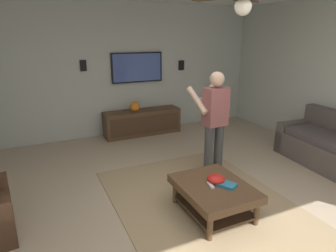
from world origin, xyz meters
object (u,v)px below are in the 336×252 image
object	(u,v)px
media_console	(142,122)
wall_speaker_right	(83,66)
tv	(137,67)
couch	(336,149)
bowl	(216,179)
vase_round	(135,107)
coffee_table	(214,192)
person_standing	(214,118)
book	(227,185)
remote_white	(211,185)
wall_speaker_left	(181,65)

from	to	relation	value
media_console	wall_speaker_right	bearing A→B (deg)	-102.50
media_console	tv	bearing A→B (deg)	-180.00
tv	couch	bearing A→B (deg)	35.63
tv	bowl	bearing A→B (deg)	-3.78
vase_round	tv	bearing A→B (deg)	-32.10
wall_speaker_right	couch	bearing A→B (deg)	-133.22
coffee_table	person_standing	distance (m)	1.30
coffee_table	book	distance (m)	0.19
tv	vase_round	distance (m)	0.87
person_standing	remote_white	size ratio (longest dim) A/B	10.93
tv	wall_speaker_left	bearing A→B (deg)	90.69
coffee_table	person_standing	xyz separation A→B (m)	(0.95, -0.61, 0.64)
coffee_table	media_console	size ratio (longest dim) A/B	0.59
couch	coffee_table	distance (m)	2.63
person_standing	wall_speaker_right	xyz separation A→B (m)	(2.59, 1.48, 0.62)
person_standing	bowl	xyz separation A→B (m)	(-0.92, 0.56, -0.48)
bowl	book	bearing A→B (deg)	-152.20
wall_speaker_right	remote_white	bearing A→B (deg)	-167.21
couch	vase_round	xyz separation A→B (m)	(2.98, 2.51, 0.34)
tv	bowl	xyz separation A→B (m)	(-3.49, 0.23, -1.01)
bowl	vase_round	world-z (taller)	vase_round
coffee_table	person_standing	bearing A→B (deg)	-32.65
person_standing	vase_round	world-z (taller)	person_standing
vase_round	wall_speaker_right	distance (m)	1.35
person_standing	wall_speaker_left	size ratio (longest dim) A/B	7.45
tv	person_standing	world-z (taller)	tv
vase_round	remote_white	bearing A→B (deg)	177.11
wall_speaker_right	person_standing	bearing A→B (deg)	-150.28
couch	tv	distance (m)	4.17
media_console	bowl	xyz separation A→B (m)	(-3.25, 0.23, 0.17)
media_console	vase_round	distance (m)	0.42
media_console	vase_round	bearing A→B (deg)	-77.59
coffee_table	person_standing	size ratio (longest dim) A/B	0.61
coffee_table	tv	size ratio (longest dim) A/B	0.87
wall_speaker_left	couch	bearing A→B (deg)	-159.31
person_standing	bowl	world-z (taller)	person_standing
book	wall_speaker_left	distance (m)	3.98
media_console	book	distance (m)	3.38
coffee_table	wall_speaker_right	world-z (taller)	wall_speaker_right
wall_speaker_left	wall_speaker_right	xyz separation A→B (m)	(0.00, 2.24, 0.09)
coffee_table	remote_white	bearing A→B (deg)	101.67
person_standing	wall_speaker_left	distance (m)	2.75
book	tv	bearing A→B (deg)	-32.33
wall_speaker_right	book	bearing A→B (deg)	-164.86
media_console	book	world-z (taller)	media_console
person_standing	book	bearing A→B (deg)	148.70
bowl	book	size ratio (longest dim) A/B	1.01
tv	wall_speaker_left	distance (m)	1.10
couch	wall_speaker_right	xyz separation A→B (m)	(3.27, 3.48, 1.23)
person_standing	wall_speaker_left	bearing A→B (deg)	-22.62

